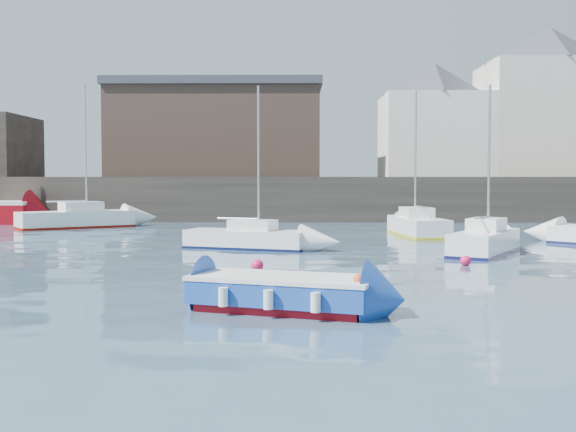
{
  "coord_description": "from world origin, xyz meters",
  "views": [
    {
      "loc": [
        0.33,
        -14.8,
        2.9
      ],
      "look_at": [
        0.0,
        12.0,
        1.5
      ],
      "focal_mm": 45.0,
      "sensor_mm": 36.0,
      "label": 1
    }
  ],
  "objects_px": {
    "buoy_near": "(257,271)",
    "buoy_far": "(279,248)",
    "sailboat_f": "(418,225)",
    "buoy_mid": "(465,266)",
    "sailboat_c": "(485,241)",
    "blue_dinghy": "(284,291)",
    "sailboat_h": "(76,218)",
    "sailboat_b": "(248,238)"
  },
  "relations": [
    {
      "from": "buoy_near",
      "to": "buoy_far",
      "type": "bearing_deg",
      "value": 86.38
    },
    {
      "from": "sailboat_f",
      "to": "buoy_mid",
      "type": "relative_size",
      "value": 20.56
    },
    {
      "from": "sailboat_f",
      "to": "buoy_mid",
      "type": "bearing_deg",
      "value": -92.37
    },
    {
      "from": "buoy_mid",
      "to": "buoy_far",
      "type": "height_order",
      "value": "buoy_far"
    },
    {
      "from": "sailboat_c",
      "to": "buoy_far",
      "type": "xyz_separation_m",
      "value": [
        -7.97,
        2.4,
        -0.5
      ]
    },
    {
      "from": "blue_dinghy",
      "to": "buoy_far",
      "type": "xyz_separation_m",
      "value": [
        -0.47,
        14.38,
        -0.43
      ]
    },
    {
      "from": "sailboat_h",
      "to": "buoy_far",
      "type": "height_order",
      "value": "sailboat_h"
    },
    {
      "from": "sailboat_f",
      "to": "buoy_near",
      "type": "bearing_deg",
      "value": -117.61
    },
    {
      "from": "sailboat_b",
      "to": "buoy_far",
      "type": "bearing_deg",
      "value": 18.25
    },
    {
      "from": "buoy_mid",
      "to": "sailboat_h",
      "type": "bearing_deg",
      "value": 135.62
    },
    {
      "from": "blue_dinghy",
      "to": "buoy_mid",
      "type": "xyz_separation_m",
      "value": [
        5.9,
        8.24,
        -0.43
      ]
    },
    {
      "from": "buoy_near",
      "to": "buoy_mid",
      "type": "distance_m",
      "value": 7.01
    },
    {
      "from": "sailboat_b",
      "to": "sailboat_h",
      "type": "relative_size",
      "value": 0.79
    },
    {
      "from": "blue_dinghy",
      "to": "sailboat_b",
      "type": "distance_m",
      "value": 14.06
    },
    {
      "from": "sailboat_b",
      "to": "sailboat_f",
      "type": "height_order",
      "value": "sailboat_f"
    },
    {
      "from": "sailboat_h",
      "to": "buoy_mid",
      "type": "bearing_deg",
      "value": -44.38
    },
    {
      "from": "sailboat_c",
      "to": "buoy_mid",
      "type": "height_order",
      "value": "sailboat_c"
    },
    {
      "from": "sailboat_f",
      "to": "sailboat_h",
      "type": "bearing_deg",
      "value": 163.75
    },
    {
      "from": "blue_dinghy",
      "to": "sailboat_h",
      "type": "bearing_deg",
      "value": 115.62
    },
    {
      "from": "buoy_far",
      "to": "buoy_mid",
      "type": "bearing_deg",
      "value": -43.92
    },
    {
      "from": "blue_dinghy",
      "to": "sailboat_f",
      "type": "height_order",
      "value": "sailboat_f"
    },
    {
      "from": "buoy_far",
      "to": "sailboat_c",
      "type": "bearing_deg",
      "value": -16.73
    },
    {
      "from": "sailboat_b",
      "to": "blue_dinghy",
      "type": "bearing_deg",
      "value": -82.88
    },
    {
      "from": "sailboat_h",
      "to": "buoy_mid",
      "type": "relative_size",
      "value": 23.64
    },
    {
      "from": "sailboat_c",
      "to": "buoy_near",
      "type": "height_order",
      "value": "sailboat_c"
    },
    {
      "from": "blue_dinghy",
      "to": "buoy_far",
      "type": "distance_m",
      "value": 14.39
    },
    {
      "from": "sailboat_b",
      "to": "sailboat_c",
      "type": "relative_size",
      "value": 1.02
    },
    {
      "from": "sailboat_f",
      "to": "buoy_near",
      "type": "xyz_separation_m",
      "value": [
        -7.37,
        -14.1,
        -0.52
      ]
    },
    {
      "from": "blue_dinghy",
      "to": "buoy_near",
      "type": "bearing_deg",
      "value": 98.06
    },
    {
      "from": "sailboat_b",
      "to": "sailboat_c",
      "type": "bearing_deg",
      "value": -12.08
    },
    {
      "from": "sailboat_c",
      "to": "buoy_near",
      "type": "xyz_separation_m",
      "value": [
        -8.46,
        -5.24,
        -0.5
      ]
    },
    {
      "from": "sailboat_b",
      "to": "buoy_near",
      "type": "distance_m",
      "value": 7.27
    },
    {
      "from": "sailboat_b",
      "to": "buoy_far",
      "type": "xyz_separation_m",
      "value": [
        1.27,
        0.42,
        -0.43
      ]
    },
    {
      "from": "sailboat_c",
      "to": "buoy_mid",
      "type": "bearing_deg",
      "value": -113.21
    },
    {
      "from": "sailboat_c",
      "to": "buoy_mid",
      "type": "distance_m",
      "value": 4.1
    },
    {
      "from": "sailboat_f",
      "to": "buoy_mid",
      "type": "distance_m",
      "value": 12.63
    },
    {
      "from": "buoy_mid",
      "to": "sailboat_f",
      "type": "bearing_deg",
      "value": 87.63
    },
    {
      "from": "sailboat_f",
      "to": "buoy_far",
      "type": "height_order",
      "value": "sailboat_f"
    },
    {
      "from": "buoy_mid",
      "to": "buoy_far",
      "type": "relative_size",
      "value": 0.89
    },
    {
      "from": "sailboat_h",
      "to": "buoy_near",
      "type": "distance_m",
      "value": 22.89
    },
    {
      "from": "buoy_near",
      "to": "blue_dinghy",
      "type": "bearing_deg",
      "value": -81.94
    },
    {
      "from": "sailboat_f",
      "to": "buoy_far",
      "type": "xyz_separation_m",
      "value": [
        -6.89,
        -6.47,
        -0.52
      ]
    }
  ]
}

